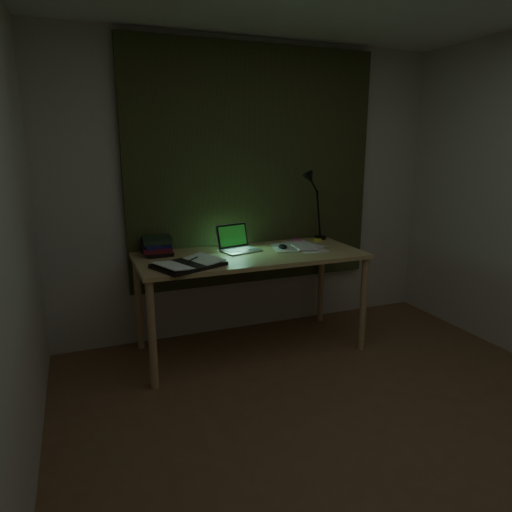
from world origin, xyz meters
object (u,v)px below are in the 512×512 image
Objects in this scene: open_textbook at (189,264)px; loose_papers at (297,247)px; laptop at (241,239)px; desk_lamp at (321,206)px; book_stack at (157,246)px; desk at (251,302)px.

loose_papers is at bearing -9.01° from open_textbook.
laptop is at bearing 171.28° from loose_papers.
loose_papers is 0.64× the size of desk_lamp.
desk_lamp is at bearing 37.39° from loose_papers.
laptop reaches higher than book_stack.
laptop is 1.28× the size of book_stack.
desk is at bearing -176.88° from loose_papers.
desk_lamp reaches higher than book_stack.
desk_lamp is at bearing 2.74° from book_stack.
book_stack is 0.68× the size of loose_papers.
desk_lamp is (0.80, 0.31, 0.71)m from desk.
laptop is 0.66m from book_stack.
loose_papers reaches higher than desk.
open_textbook is at bearing -72.31° from book_stack.
laptop reaches higher than loose_papers.
desk is 0.52m from laptop.
laptop is 0.90m from desk_lamp.
open_textbook is 0.76× the size of desk_lamp.
book_stack is 1.13m from loose_papers.
book_stack is at bearing 160.73° from desk.
loose_papers is at bearing -154.74° from desk_lamp.
book_stack is at bearing 168.93° from loose_papers.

